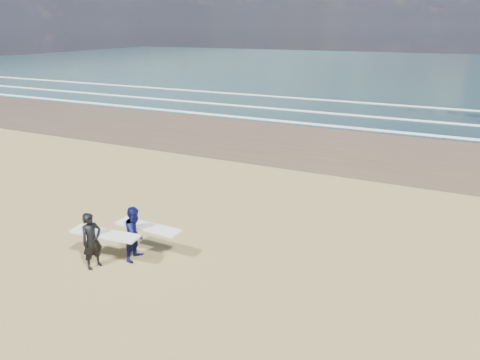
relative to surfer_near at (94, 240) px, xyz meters
The scene contains 2 objects.
surfer_near is the anchor object (origin of this frame).
surfer_far 1.27m from the surfer_near, 49.50° to the left, with size 2.20×1.06×1.75m.
Camera 1 is at (8.78, -7.77, 6.91)m, focal length 32.00 mm.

